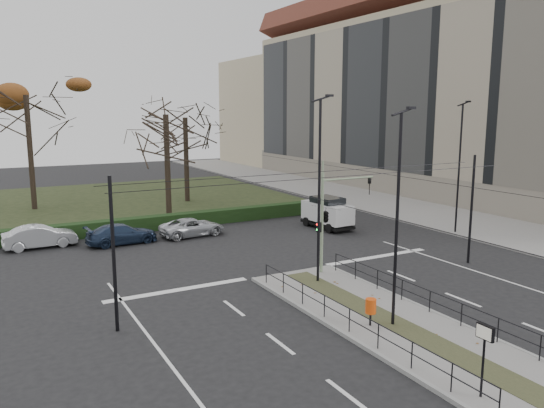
# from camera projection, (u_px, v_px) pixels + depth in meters

# --- Properties ---
(ground) EXTENTS (140.00, 140.00, 0.00)m
(ground) POSITION_uv_depth(u_px,v_px,m) (351.00, 304.00, 23.15)
(ground) COLOR black
(ground) RESTS_ON ground
(median_island) EXTENTS (4.40, 15.00, 0.14)m
(median_island) POSITION_uv_depth(u_px,v_px,m) (389.00, 322.00, 20.98)
(median_island) COLOR slate
(median_island) RESTS_ON ground
(sidewalk_east) EXTENTS (8.00, 90.00, 0.14)m
(sidewalk_east) POSITION_uv_depth(u_px,v_px,m) (362.00, 199.00, 50.66)
(sidewalk_east) COLOR slate
(sidewalk_east) RESTS_ON ground
(park) EXTENTS (38.00, 26.00, 0.10)m
(park) POSITION_uv_depth(u_px,v_px,m) (82.00, 204.00, 47.92)
(park) COLOR black
(park) RESTS_ON ground
(hedge) EXTENTS (38.00, 1.00, 1.00)m
(hedge) POSITION_uv_depth(u_px,v_px,m) (115.00, 227.00, 36.27)
(hedge) COLOR black
(hedge) RESTS_ON ground
(apartment_block) EXTENTS (13.09, 52.10, 21.64)m
(apartment_block) POSITION_uv_depth(u_px,v_px,m) (429.00, 91.00, 55.30)
(apartment_block) COLOR tan
(apartment_block) RESTS_ON ground
(median_railing) EXTENTS (4.14, 13.24, 0.92)m
(median_railing) POSITION_uv_depth(u_px,v_px,m) (392.00, 301.00, 20.73)
(median_railing) COLOR black
(median_railing) RESTS_ON median_island
(catenary) EXTENTS (20.00, 34.00, 6.00)m
(catenary) POSITION_uv_depth(u_px,v_px,m) (331.00, 221.00, 23.95)
(catenary) COLOR black
(catenary) RESTS_ON ground
(traffic_light) EXTENTS (3.50, 2.00, 5.15)m
(traffic_light) POSITION_uv_depth(u_px,v_px,m) (327.00, 214.00, 26.93)
(traffic_light) COLOR gray
(traffic_light) RESTS_ON median_island
(litter_bin) EXTENTS (0.42, 0.42, 1.07)m
(litter_bin) POSITION_uv_depth(u_px,v_px,m) (371.00, 306.00, 20.36)
(litter_bin) COLOR black
(litter_bin) RESTS_ON median_island
(info_panel) EXTENTS (0.13, 0.57, 2.20)m
(info_panel) POSITION_uv_depth(u_px,v_px,m) (484.00, 341.00, 15.07)
(info_panel) COLOR black
(info_panel) RESTS_ON median_island
(streetlamp_median_near) EXTENTS (0.70, 0.14, 8.34)m
(streetlamp_median_near) POSITION_uv_depth(u_px,v_px,m) (397.00, 217.00, 19.85)
(streetlamp_median_near) COLOR black
(streetlamp_median_near) RESTS_ON median_island
(streetlamp_median_far) EXTENTS (0.75, 0.15, 8.94)m
(streetlamp_median_far) POSITION_uv_depth(u_px,v_px,m) (320.00, 189.00, 25.07)
(streetlamp_median_far) COLOR black
(streetlamp_median_far) RESTS_ON median_island
(streetlamp_sidewalk) EXTENTS (0.74, 0.15, 8.86)m
(streetlamp_sidewalk) POSITION_uv_depth(u_px,v_px,m) (459.00, 166.00, 35.61)
(streetlamp_sidewalk) COLOR black
(streetlamp_sidewalk) RESTS_ON sidewalk_east
(parked_car_second) EXTENTS (4.31, 1.59, 1.41)m
(parked_car_second) POSITION_uv_depth(u_px,v_px,m) (40.00, 237.00, 32.58)
(parked_car_second) COLOR #B5B8BE
(parked_car_second) RESTS_ON ground
(parked_car_third) EXTENTS (4.53, 2.08, 1.28)m
(parked_car_third) POSITION_uv_depth(u_px,v_px,m) (122.00, 234.00, 33.54)
(parked_car_third) COLOR #1D2B45
(parked_car_third) RESTS_ON ground
(parked_car_fourth) EXTENTS (4.51, 2.37, 1.21)m
(parked_car_fourth) POSITION_uv_depth(u_px,v_px,m) (192.00, 227.00, 35.71)
(parked_car_fourth) COLOR #B5B8BE
(parked_car_fourth) RESTS_ON ground
(white_van) EXTENTS (2.12, 4.26, 2.27)m
(white_van) POSITION_uv_depth(u_px,v_px,m) (327.00, 212.00, 37.97)
(white_van) COLOR silver
(white_van) RESTS_ON ground
(rust_tree) EXTENTS (9.44, 9.44, 12.53)m
(rust_tree) POSITION_uv_depth(u_px,v_px,m) (26.00, 95.00, 43.54)
(rust_tree) COLOR black
(rust_tree) RESTS_ON park
(bare_tree_center) EXTENTS (6.38, 6.38, 10.17)m
(bare_tree_center) POSITION_uv_depth(u_px,v_px,m) (185.00, 124.00, 47.96)
(bare_tree_center) COLOR black
(bare_tree_center) RESTS_ON park
(bare_tree_near) EXTENTS (6.67, 6.67, 10.59)m
(bare_tree_near) POSITION_uv_depth(u_px,v_px,m) (166.00, 122.00, 40.82)
(bare_tree_near) COLOR black
(bare_tree_near) RESTS_ON park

